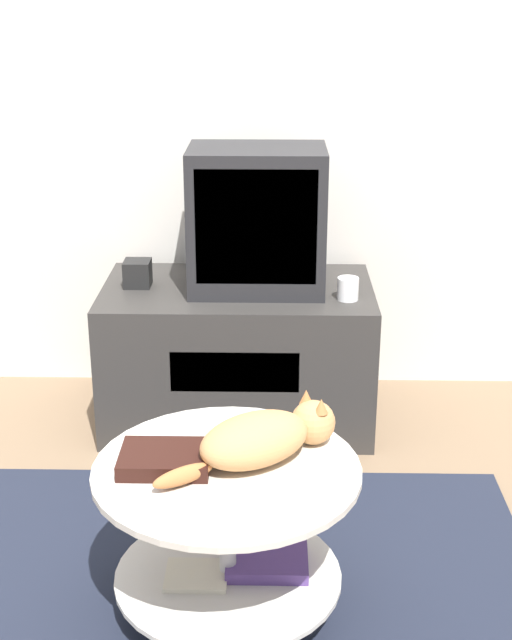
# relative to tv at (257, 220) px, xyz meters

# --- Properties ---
(ground_plane) EXTENTS (12.00, 12.00, 0.00)m
(ground_plane) POSITION_rel_tv_xyz_m (-0.14, -1.10, -0.80)
(ground_plane) COLOR #7F664C
(wall_back) EXTENTS (8.00, 0.05, 2.60)m
(wall_back) POSITION_rel_tv_xyz_m (-0.14, 0.39, 0.50)
(wall_back) COLOR silver
(wall_back) RESTS_ON ground_plane
(rug) EXTENTS (1.93, 1.31, 0.02)m
(rug) POSITION_rel_tv_xyz_m (-0.14, -1.10, -0.79)
(rug) COLOR #1E2333
(rug) RESTS_ON ground_plane
(tv_stand) EXTENTS (1.01, 0.59, 0.54)m
(tv_stand) POSITION_rel_tv_xyz_m (-0.07, 0.01, -0.53)
(tv_stand) COLOR #33302D
(tv_stand) RESTS_ON ground_plane
(tv) EXTENTS (0.49, 0.33, 0.52)m
(tv) POSITION_rel_tv_xyz_m (0.00, 0.00, 0.00)
(tv) COLOR #232326
(tv) RESTS_ON tv_stand
(speaker) EXTENTS (0.10, 0.10, 0.10)m
(speaker) POSITION_rel_tv_xyz_m (-0.44, 0.01, -0.21)
(speaker) COLOR black
(speaker) RESTS_ON tv_stand
(mug) EXTENTS (0.08, 0.08, 0.08)m
(mug) POSITION_rel_tv_xyz_m (0.33, -0.12, -0.22)
(mug) COLOR white
(mug) RESTS_ON tv_stand
(coffee_table) EXTENTS (0.69, 0.69, 0.43)m
(coffee_table) POSITION_rel_tv_xyz_m (-0.05, -1.16, -0.51)
(coffee_table) COLOR #B2B2B7
(coffee_table) RESTS_ON rug
(dvd_box) EXTENTS (0.23, 0.17, 0.04)m
(dvd_box) POSITION_rel_tv_xyz_m (-0.21, -1.16, -0.32)
(dvd_box) COLOR black
(dvd_box) RESTS_ON coffee_table
(cat) EXTENTS (0.46, 0.35, 0.14)m
(cat) POSITION_rel_tv_xyz_m (0.04, -1.11, -0.28)
(cat) COLOR tan
(cat) RESTS_ON coffee_table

